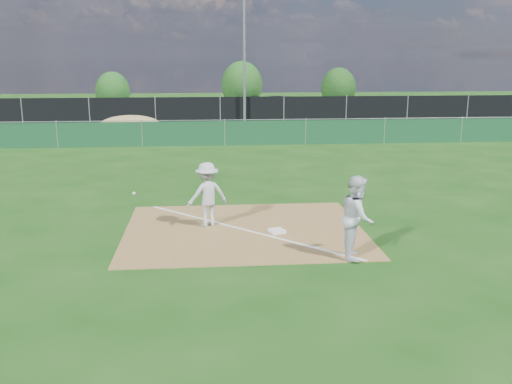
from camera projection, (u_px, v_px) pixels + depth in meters
ground at (229, 164)px, 23.15m from camera, size 90.00×90.00×0.00m
infield_dirt at (244, 230)px, 14.43m from camera, size 6.00×5.00×0.02m
foul_line at (244, 230)px, 14.43m from camera, size 5.01×5.01×0.01m
green_fence at (225, 133)px, 27.85m from camera, size 44.00×0.05×1.20m
dirt_mound at (130, 126)px, 30.82m from camera, size 3.38×2.60×1.17m
black_fence at (220, 111)px, 35.53m from camera, size 46.00×0.04×1.80m
parking_lot at (219, 117)px, 40.58m from camera, size 46.00×9.00×0.01m
light_pole at (244, 61)px, 34.64m from camera, size 0.16×0.16×8.00m
first_base at (277, 231)px, 14.21m from camera, size 0.47×0.47×0.08m
play_at_first at (207, 194)px, 14.61m from camera, size 2.46×0.97×1.66m
runner at (357, 217)px, 12.31m from camera, size 0.87×1.02×1.84m
car_left at (158, 107)px, 40.33m from camera, size 4.40×2.54×1.41m
car_mid at (231, 108)px, 40.18m from camera, size 4.19×1.86×1.34m
car_right at (283, 106)px, 41.21m from camera, size 5.32×3.74×1.43m
tree_left at (113, 91)px, 43.87m from camera, size 2.61×2.61×3.10m
tree_mid at (242, 85)px, 45.80m from camera, size 3.27×3.27×3.88m
tree_right at (338, 88)px, 46.65m from camera, size 2.82×2.82×3.34m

